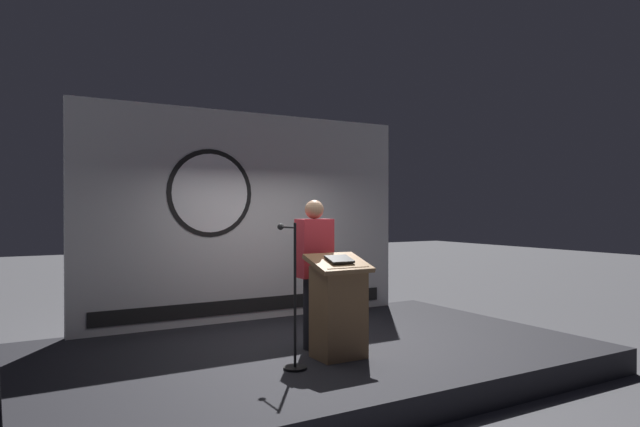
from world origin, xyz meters
TOP-DOWN VIEW (x-y plane):
  - ground_plane at (0.00, 0.00)m, footprint 40.00×40.00m
  - stage_platform at (0.00, 0.00)m, footprint 6.40×4.00m
  - banner_display at (-0.02, 1.85)m, footprint 4.98×0.12m
  - podium at (-0.01, -0.59)m, footprint 0.64×0.49m
  - speaker_person at (-0.04, -0.11)m, footprint 0.40×0.26m
  - microphone_stand at (-0.62, -0.69)m, footprint 0.24×0.48m

SIDE VIEW (x-z plane):
  - ground_plane at x=0.00m, z-range 0.00..0.00m
  - stage_platform at x=0.00m, z-range 0.00..0.30m
  - microphone_stand at x=-0.62m, z-range 0.07..1.56m
  - podium at x=-0.01m, z-range 0.28..1.41m
  - speaker_person at x=-0.04m, z-range 0.32..2.04m
  - banner_display at x=-0.02m, z-range 0.30..3.32m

